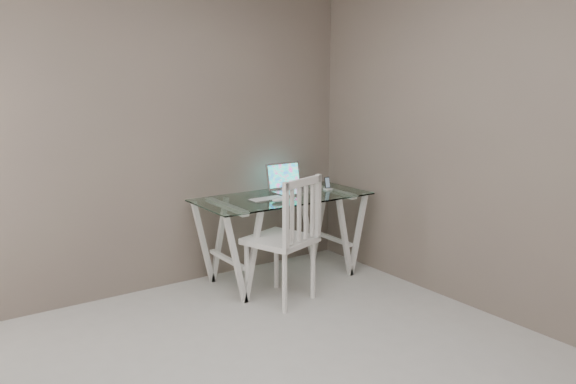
# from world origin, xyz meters

# --- Properties ---
(room) EXTENTS (4.50, 4.52, 2.71)m
(room) POSITION_xyz_m (-0.06, 0.02, 1.72)
(room) COLOR #B4B1AC
(room) RESTS_ON ground
(desk) EXTENTS (1.50, 0.70, 0.75)m
(desk) POSITION_xyz_m (1.14, 1.82, 0.38)
(desk) COLOR silver
(desk) RESTS_ON ground
(chair) EXTENTS (0.58, 0.58, 1.01)m
(chair) POSITION_xyz_m (0.88, 1.35, 0.56)
(chair) COLOR silver
(chair) RESTS_ON ground
(laptop) EXTENTS (0.36, 0.30, 0.25)m
(laptop) POSITION_xyz_m (1.31, 1.96, 0.81)
(laptop) COLOR #B3B3B8
(laptop) RESTS_ON desk
(keyboard) EXTENTS (0.31, 0.13, 0.01)m
(keyboard) POSITION_xyz_m (0.96, 1.78, 0.75)
(keyboard) COLOR silver
(keyboard) RESTS_ON desk
(mouse) EXTENTS (0.11, 0.07, 0.04)m
(mouse) POSITION_xyz_m (0.99, 1.65, 0.76)
(mouse) COLOR white
(mouse) RESTS_ON desk
(phone_dock) EXTENTS (0.06, 0.06, 0.12)m
(phone_dock) POSITION_xyz_m (1.64, 1.82, 0.78)
(phone_dock) COLOR white
(phone_dock) RESTS_ON desk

